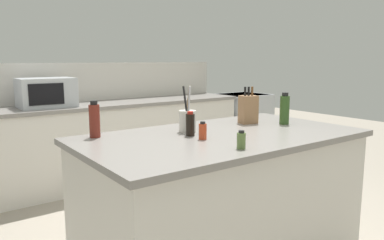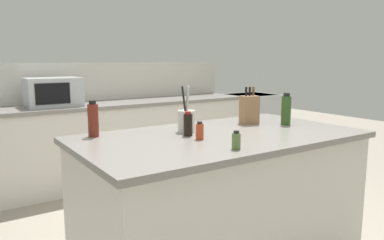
{
  "view_description": "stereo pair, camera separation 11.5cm",
  "coord_description": "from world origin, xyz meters",
  "px_view_note": "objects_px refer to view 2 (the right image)",
  "views": [
    {
      "loc": [
        -1.64,
        -1.89,
        1.44
      ],
      "look_at": [
        0.0,
        0.35,
        0.99
      ],
      "focal_mm": 35.0,
      "sensor_mm": 36.0,
      "label": 1
    },
    {
      "loc": [
        -1.54,
        -1.96,
        1.44
      ],
      "look_at": [
        0.0,
        0.35,
        0.99
      ],
      "focal_mm": 35.0,
      "sensor_mm": 36.0,
      "label": 2
    }
  ],
  "objects_px": {
    "soy_sauce_bottle": "(188,124)",
    "vinegar_bottle": "(93,120)",
    "utensil_crock": "(186,120)",
    "knife_block": "(249,109)",
    "spice_jar_paprika": "(200,131)",
    "olive_oil_bottle": "(286,110)",
    "range_oven": "(249,124)",
    "microwave": "(53,92)",
    "spice_jar_oregano": "(236,141)"
  },
  "relations": [
    {
      "from": "soy_sauce_bottle",
      "to": "vinegar_bottle",
      "type": "bearing_deg",
      "value": 148.55
    },
    {
      "from": "utensil_crock",
      "to": "soy_sauce_bottle",
      "type": "xyz_separation_m",
      "value": [
        -0.06,
        -0.12,
        -0.01
      ]
    },
    {
      "from": "knife_block",
      "to": "utensil_crock",
      "type": "relative_size",
      "value": 0.91
    },
    {
      "from": "soy_sauce_bottle",
      "to": "spice_jar_paprika",
      "type": "height_order",
      "value": "soy_sauce_bottle"
    },
    {
      "from": "olive_oil_bottle",
      "to": "range_oven",
      "type": "bearing_deg",
      "value": 53.16
    },
    {
      "from": "microwave",
      "to": "olive_oil_bottle",
      "type": "height_order",
      "value": "microwave"
    },
    {
      "from": "utensil_crock",
      "to": "vinegar_bottle",
      "type": "height_order",
      "value": "utensil_crock"
    },
    {
      "from": "spice_jar_oregano",
      "to": "olive_oil_bottle",
      "type": "relative_size",
      "value": 0.43
    },
    {
      "from": "range_oven",
      "to": "utensil_crock",
      "type": "xyz_separation_m",
      "value": [
        -2.43,
        -2.0,
        0.56
      ]
    },
    {
      "from": "range_oven",
      "to": "soy_sauce_bottle",
      "type": "relative_size",
      "value": 5.64
    },
    {
      "from": "soy_sauce_bottle",
      "to": "knife_block",
      "type": "bearing_deg",
      "value": 10.88
    },
    {
      "from": "spice_jar_oregano",
      "to": "soy_sauce_bottle",
      "type": "relative_size",
      "value": 0.65
    },
    {
      "from": "vinegar_bottle",
      "to": "range_oven",
      "type": "bearing_deg",
      "value": 30.66
    },
    {
      "from": "range_oven",
      "to": "soy_sauce_bottle",
      "type": "bearing_deg",
      "value": -139.69
    },
    {
      "from": "microwave",
      "to": "vinegar_bottle",
      "type": "relative_size",
      "value": 2.33
    },
    {
      "from": "vinegar_bottle",
      "to": "spice_jar_paprika",
      "type": "bearing_deg",
      "value": -41.29
    },
    {
      "from": "utensil_crock",
      "to": "soy_sauce_bottle",
      "type": "relative_size",
      "value": 1.96
    },
    {
      "from": "olive_oil_bottle",
      "to": "spice_jar_paprika",
      "type": "xyz_separation_m",
      "value": [
        -0.86,
        -0.07,
        -0.06
      ]
    },
    {
      "from": "olive_oil_bottle",
      "to": "spice_jar_oregano",
      "type": "bearing_deg",
      "value": -154.59
    },
    {
      "from": "soy_sauce_bottle",
      "to": "spice_jar_paprika",
      "type": "bearing_deg",
      "value": -91.17
    },
    {
      "from": "knife_block",
      "to": "soy_sauce_bottle",
      "type": "xyz_separation_m",
      "value": [
        -0.66,
        -0.13,
        -0.04
      ]
    },
    {
      "from": "microwave",
      "to": "utensil_crock",
      "type": "xyz_separation_m",
      "value": [
        0.41,
        -2.0,
        -0.07
      ]
    },
    {
      "from": "olive_oil_bottle",
      "to": "vinegar_bottle",
      "type": "relative_size",
      "value": 1.04
    },
    {
      "from": "range_oven",
      "to": "utensil_crock",
      "type": "bearing_deg",
      "value": -140.61
    },
    {
      "from": "spice_jar_oregano",
      "to": "olive_oil_bottle",
      "type": "height_order",
      "value": "olive_oil_bottle"
    },
    {
      "from": "vinegar_bottle",
      "to": "spice_jar_paprika",
      "type": "height_order",
      "value": "vinegar_bottle"
    },
    {
      "from": "spice_jar_oregano",
      "to": "vinegar_bottle",
      "type": "relative_size",
      "value": 0.45
    },
    {
      "from": "range_oven",
      "to": "microwave",
      "type": "bearing_deg",
      "value": 180.0
    },
    {
      "from": "range_oven",
      "to": "utensil_crock",
      "type": "distance_m",
      "value": 3.19
    },
    {
      "from": "microwave",
      "to": "vinegar_bottle",
      "type": "distance_m",
      "value": 1.8
    },
    {
      "from": "soy_sauce_bottle",
      "to": "vinegar_bottle",
      "type": "relative_size",
      "value": 0.68
    },
    {
      "from": "microwave",
      "to": "soy_sauce_bottle",
      "type": "relative_size",
      "value": 3.42
    },
    {
      "from": "spice_jar_oregano",
      "to": "soy_sauce_bottle",
      "type": "bearing_deg",
      "value": 92.12
    },
    {
      "from": "knife_block",
      "to": "soy_sauce_bottle",
      "type": "distance_m",
      "value": 0.67
    },
    {
      "from": "range_oven",
      "to": "spice_jar_oregano",
      "type": "distance_m",
      "value": 3.62
    },
    {
      "from": "knife_block",
      "to": "olive_oil_bottle",
      "type": "relative_size",
      "value": 1.17
    },
    {
      "from": "vinegar_bottle",
      "to": "spice_jar_paprika",
      "type": "relative_size",
      "value": 2.09
    },
    {
      "from": "soy_sauce_bottle",
      "to": "vinegar_bottle",
      "type": "distance_m",
      "value": 0.62
    },
    {
      "from": "knife_block",
      "to": "olive_oil_bottle",
      "type": "bearing_deg",
      "value": -31.87
    },
    {
      "from": "spice_jar_oregano",
      "to": "soy_sauce_bottle",
      "type": "height_order",
      "value": "soy_sauce_bottle"
    },
    {
      "from": "microwave",
      "to": "vinegar_bottle",
      "type": "xyz_separation_m",
      "value": [
        -0.19,
        -1.79,
        -0.04
      ]
    },
    {
      "from": "range_oven",
      "to": "soy_sauce_bottle",
      "type": "xyz_separation_m",
      "value": [
        -2.5,
        -2.12,
        0.55
      ]
    },
    {
      "from": "range_oven",
      "to": "microwave",
      "type": "distance_m",
      "value": 2.91
    },
    {
      "from": "range_oven",
      "to": "soy_sauce_bottle",
      "type": "distance_m",
      "value": 3.32
    },
    {
      "from": "spice_jar_paprika",
      "to": "spice_jar_oregano",
      "type": "bearing_deg",
      "value": -86.5
    },
    {
      "from": "soy_sauce_bottle",
      "to": "olive_oil_bottle",
      "type": "xyz_separation_m",
      "value": [
        0.86,
        -0.07,
        0.04
      ]
    },
    {
      "from": "utensil_crock",
      "to": "soy_sauce_bottle",
      "type": "distance_m",
      "value": 0.14
    },
    {
      "from": "range_oven",
      "to": "knife_block",
      "type": "relative_size",
      "value": 3.17
    },
    {
      "from": "microwave",
      "to": "olive_oil_bottle",
      "type": "bearing_deg",
      "value": -61.2
    },
    {
      "from": "microwave",
      "to": "spice_jar_oregano",
      "type": "height_order",
      "value": "microwave"
    }
  ]
}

